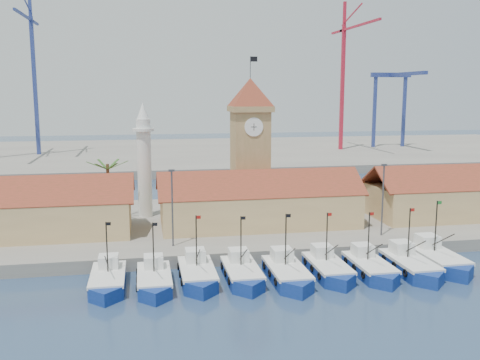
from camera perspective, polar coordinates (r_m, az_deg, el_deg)
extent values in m
plane|color=#1D314E|center=(54.59, 6.59, -11.35)|extent=(400.00, 400.00, 0.00)
cube|color=gray|center=(76.61, 1.36, -4.61)|extent=(140.00, 32.00, 1.50)
cube|color=gray|center=(160.53, -4.91, 2.82)|extent=(240.00, 80.00, 2.00)
cube|color=navy|center=(55.81, -13.89, -10.59)|extent=(3.29, 7.44, 1.69)
cube|color=navy|center=(52.34, -14.13, -11.97)|extent=(3.29, 3.29, 1.69)
cube|color=silver|center=(55.53, -13.93, -9.77)|extent=(3.35, 7.65, 0.33)
cube|color=silver|center=(57.06, -13.85, -8.45)|extent=(1.97, 2.07, 1.32)
cylinder|color=black|center=(55.19, -14.00, -7.03)|extent=(0.13, 0.13, 5.26)
cube|color=black|center=(54.55, -13.86, -4.56)|extent=(0.47, 0.02, 0.33)
cube|color=navy|center=(55.00, -9.12, -10.74)|extent=(3.25, 7.35, 1.67)
cube|color=navy|center=(51.56, -9.02, -12.13)|extent=(3.25, 3.25, 1.67)
cube|color=silver|center=(54.72, -9.15, -9.92)|extent=(3.31, 7.56, 0.32)
cube|color=silver|center=(56.22, -9.21, -8.59)|extent=(1.95, 2.04, 1.30)
cylinder|color=black|center=(54.36, -9.23, -7.17)|extent=(0.13, 0.13, 5.20)
cube|color=black|center=(53.73, -9.05, -4.69)|extent=(0.46, 0.02, 0.32)
cube|color=navy|center=(56.02, -4.58, -10.24)|extent=(3.42, 7.74, 1.76)
cube|color=navy|center=(52.41, -4.13, -11.64)|extent=(3.42, 3.42, 1.76)
cube|color=silver|center=(55.73, -4.59, -9.39)|extent=(3.49, 7.95, 0.34)
cube|color=silver|center=(57.32, -4.80, -8.03)|extent=(2.05, 2.15, 1.37)
cylinder|color=black|center=(55.38, -4.68, -6.55)|extent=(0.14, 0.14, 5.47)
cube|color=#A5140F|center=(54.76, -4.46, -3.98)|extent=(0.49, 0.02, 0.34)
cube|color=navy|center=(56.17, 0.19, -10.17)|extent=(3.33, 7.55, 1.71)
cube|color=navy|center=(52.70, 0.96, -11.52)|extent=(3.33, 3.33, 1.71)
cube|color=silver|center=(55.89, 0.19, -9.34)|extent=(3.40, 7.75, 0.33)
cube|color=silver|center=(57.42, -0.16, -8.02)|extent=(2.00, 2.10, 1.33)
cylinder|color=black|center=(55.54, 0.10, -6.58)|extent=(0.13, 0.13, 5.33)
cube|color=black|center=(54.96, 0.35, -4.08)|extent=(0.48, 0.02, 0.33)
cube|color=navy|center=(56.24, 4.98, -10.16)|extent=(3.48, 7.87, 1.79)
cube|color=navy|center=(52.70, 6.14, -11.55)|extent=(3.48, 3.48, 1.79)
cube|color=silver|center=(55.95, 5.00, -9.29)|extent=(3.55, 8.08, 0.35)
cube|color=silver|center=(57.51, 4.49, -7.93)|extent=(2.09, 2.19, 1.39)
cylinder|color=black|center=(55.59, 4.90, -6.42)|extent=(0.14, 0.14, 5.56)
cube|color=black|center=(55.01, 5.19, -3.81)|extent=(0.50, 0.02, 0.35)
cube|color=navy|center=(58.32, 9.31, -9.54)|extent=(3.35, 7.58, 1.72)
cube|color=navy|center=(54.98, 10.66, -10.78)|extent=(3.35, 3.35, 1.72)
cube|color=silver|center=(58.05, 9.33, -8.74)|extent=(3.42, 7.79, 0.34)
cube|color=silver|center=(59.52, 8.73, -7.49)|extent=(2.01, 2.11, 1.34)
cylinder|color=black|center=(57.71, 9.24, -6.07)|extent=(0.13, 0.13, 5.36)
cube|color=#A5140F|center=(57.18, 9.53, -3.64)|extent=(0.48, 0.02, 0.34)
cube|color=navy|center=(59.49, 13.62, -9.31)|extent=(3.35, 7.57, 1.72)
cube|color=navy|center=(56.26, 15.20, -10.47)|extent=(3.35, 3.35, 1.72)
cube|color=silver|center=(59.23, 13.65, -8.52)|extent=(3.41, 7.78, 0.33)
cube|color=silver|center=(60.65, 12.95, -7.31)|extent=(2.01, 2.10, 1.34)
cylinder|color=black|center=(58.89, 13.56, -5.90)|extent=(0.13, 0.13, 5.35)
cube|color=#A5140F|center=(58.39, 13.87, -3.53)|extent=(0.48, 0.02, 0.33)
cube|color=navy|center=(61.22, 17.62, -8.93)|extent=(3.50, 7.92, 1.80)
cube|color=navy|center=(57.95, 19.48, -10.07)|extent=(3.50, 3.50, 1.80)
cube|color=silver|center=(60.95, 17.67, -8.13)|extent=(3.57, 8.14, 0.35)
cube|color=silver|center=(62.39, 16.85, -6.91)|extent=(2.10, 2.20, 1.40)
cylinder|color=black|center=(60.61, 17.58, -5.47)|extent=(0.14, 0.14, 5.60)
cube|color=#A5140F|center=(60.13, 17.91, -3.05)|extent=(0.50, 0.02, 0.35)
cube|color=navy|center=(64.17, 20.20, -8.20)|extent=(3.69, 8.35, 1.90)
cube|color=navy|center=(60.81, 22.22, -9.29)|extent=(3.69, 3.69, 1.90)
cube|color=silver|center=(63.90, 20.25, -7.38)|extent=(3.77, 8.59, 0.37)
cube|color=silver|center=(65.40, 19.36, -6.18)|extent=(2.21, 2.32, 1.48)
cylinder|color=black|center=(63.58, 20.16, -4.70)|extent=(0.15, 0.15, 5.91)
cube|color=#197226|center=(63.13, 20.51, -2.27)|extent=(0.53, 0.02, 0.37)
cube|color=tan|center=(72.47, -23.60, -3.78)|extent=(30.00, 10.00, 4.50)
cube|color=#9B3627|center=(69.36, -24.26, -1.23)|extent=(31.20, 5.13, 3.21)
cube|color=#9B3627|center=(74.16, -23.35, -0.53)|extent=(31.20, 5.13, 3.21)
cube|color=tan|center=(72.11, 2.01, -3.05)|extent=(26.00, 10.00, 4.50)
cube|color=#9B3627|center=(68.99, 2.48, -0.45)|extent=(27.04, 5.13, 3.21)
cube|color=#9B3627|center=(73.81, 1.61, 0.20)|extent=(27.04, 5.13, 3.21)
cube|color=tan|center=(84.84, 23.64, -1.96)|extent=(30.00, 10.00, 4.50)
cube|color=#9B3627|center=(86.28, 22.89, 0.80)|extent=(31.20, 5.13, 3.21)
cube|color=tan|center=(76.98, 1.08, 1.71)|extent=(5.00, 5.00, 15.00)
cube|color=tan|center=(76.33, 1.10, 7.60)|extent=(5.80, 5.80, 0.80)
pyramid|color=#9B3627|center=(76.29, 1.10, 9.33)|extent=(5.80, 5.80, 4.00)
cylinder|color=white|center=(73.95, 1.48, 5.68)|extent=(2.60, 0.15, 2.60)
cube|color=black|center=(73.87, 1.50, 5.68)|extent=(0.08, 0.02, 1.00)
cube|color=black|center=(73.87, 1.50, 5.68)|extent=(0.80, 0.02, 0.08)
cylinder|color=#3F3F44|center=(76.37, 1.11, 11.96)|extent=(0.10, 0.10, 3.00)
cube|color=black|center=(76.53, 1.49, 12.77)|extent=(1.00, 0.03, 0.70)
cylinder|color=silver|center=(77.51, -10.16, 1.25)|extent=(2.00, 2.00, 14.00)
cylinder|color=silver|center=(76.94, -10.28, 5.31)|extent=(3.00, 3.00, 0.40)
cone|color=silver|center=(76.81, -10.33, 7.24)|extent=(1.80, 1.80, 2.40)
cylinder|color=brown|center=(76.17, -13.85, -1.31)|extent=(0.44, 0.44, 8.00)
cube|color=#2E5A1E|center=(75.50, -12.90, 1.56)|extent=(2.80, 0.35, 1.18)
cube|color=#2E5A1E|center=(76.74, -13.38, 1.66)|extent=(1.71, 2.60, 1.18)
cube|color=#2E5A1E|center=(76.82, -14.43, 1.63)|extent=(1.71, 2.60, 1.18)
cube|color=#2E5A1E|center=(75.68, -15.02, 1.49)|extent=(2.80, 0.35, 1.18)
cube|color=#2E5A1E|center=(74.43, -14.55, 1.38)|extent=(1.71, 2.60, 1.18)
cube|color=#2E5A1E|center=(74.34, -13.48, 1.41)|extent=(1.71, 2.60, 1.18)
cylinder|color=#3F3F44|center=(62.28, -7.23, -3.00)|extent=(0.20, 0.20, 9.00)
cube|color=#3F3F44|center=(61.49, -7.31, 1.01)|extent=(0.70, 0.25, 0.25)
cylinder|color=#3F3F44|center=(68.71, 14.98, -2.08)|extent=(0.20, 0.20, 9.00)
cube|color=#3F3F44|center=(68.00, 15.13, 1.56)|extent=(0.70, 0.25, 0.25)
cube|color=navy|center=(159.35, -21.03, 9.29)|extent=(1.00, 1.00, 37.43)
cube|color=navy|center=(151.97, -22.05, 15.97)|extent=(0.60, 21.85, 0.60)
cube|color=navy|center=(165.38, -21.08, 15.43)|extent=(0.60, 10.00, 0.60)
cube|color=navy|center=(161.09, -21.52, 17.20)|extent=(0.80, 0.80, 7.00)
cube|color=#B81C31|center=(164.82, 10.85, 9.52)|extent=(1.00, 1.00, 36.26)
cube|color=#B81C31|center=(155.73, 12.56, 15.80)|extent=(0.60, 27.29, 0.60)
cube|color=#B81C31|center=(170.45, 10.41, 15.29)|extent=(0.60, 10.00, 0.60)
cube|color=#B81C31|center=(166.35, 11.09, 16.99)|extent=(0.80, 0.80, 7.00)
cube|color=navy|center=(174.52, 14.15, 7.05)|extent=(0.90, 0.90, 22.00)
cube|color=navy|center=(178.89, 17.09, 6.97)|extent=(0.90, 0.90, 22.00)
cube|color=navy|center=(176.61, 15.80, 10.74)|extent=(13.00, 1.40, 1.40)
cube|color=navy|center=(167.68, 17.33, 10.76)|extent=(1.40, 22.00, 1.00)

